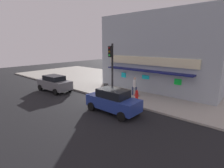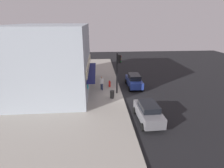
{
  "view_description": "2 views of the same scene",
  "coord_description": "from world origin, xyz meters",
  "px_view_note": "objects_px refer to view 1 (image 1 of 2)",
  "views": [
    {
      "loc": [
        10.56,
        -10.91,
        4.85
      ],
      "look_at": [
        0.83,
        0.38,
        1.41
      ],
      "focal_mm": 27.51,
      "sensor_mm": 36.0,
      "label": 1
    },
    {
      "loc": [
        -19.27,
        2.74,
        8.45
      ],
      "look_at": [
        -0.23,
        1.24,
        1.62
      ],
      "focal_mm": 29.02,
      "sensor_mm": 36.0,
      "label": 2
    }
  ],
  "objects_px": {
    "trash_can": "(106,88)",
    "parked_car_blue": "(113,101)",
    "fire_hydrant": "(137,95)",
    "pedestrian": "(134,86)",
    "traffic_light": "(112,63)",
    "parked_car_grey": "(54,83)"
  },
  "relations": [
    {
      "from": "trash_can",
      "to": "parked_car_blue",
      "type": "relative_size",
      "value": 0.22
    },
    {
      "from": "fire_hydrant",
      "to": "trash_can",
      "type": "relative_size",
      "value": 0.97
    },
    {
      "from": "pedestrian",
      "to": "parked_car_blue",
      "type": "height_order",
      "value": "pedestrian"
    },
    {
      "from": "fire_hydrant",
      "to": "pedestrian",
      "type": "height_order",
      "value": "pedestrian"
    },
    {
      "from": "pedestrian",
      "to": "parked_car_grey",
      "type": "bearing_deg",
      "value": -152.82
    },
    {
      "from": "trash_can",
      "to": "parked_car_grey",
      "type": "distance_m",
      "value": 5.59
    },
    {
      "from": "trash_can",
      "to": "pedestrian",
      "type": "bearing_deg",
      "value": 22.14
    },
    {
      "from": "fire_hydrant",
      "to": "pedestrian",
      "type": "bearing_deg",
      "value": 131.81
    },
    {
      "from": "parked_car_blue",
      "to": "trash_can",
      "type": "bearing_deg",
      "value": 138.91
    },
    {
      "from": "traffic_light",
      "to": "pedestrian",
      "type": "height_order",
      "value": "traffic_light"
    },
    {
      "from": "pedestrian",
      "to": "parked_car_blue",
      "type": "relative_size",
      "value": 0.42
    },
    {
      "from": "fire_hydrant",
      "to": "pedestrian",
      "type": "xyz_separation_m",
      "value": [
        -0.93,
        1.04,
        0.51
      ]
    },
    {
      "from": "parked_car_grey",
      "to": "pedestrian",
      "type": "bearing_deg",
      "value": 27.18
    },
    {
      "from": "traffic_light",
      "to": "fire_hydrant",
      "type": "xyz_separation_m",
      "value": [
        2.16,
        0.84,
        -2.66
      ]
    },
    {
      "from": "traffic_light",
      "to": "parked_car_blue",
      "type": "xyz_separation_m",
      "value": [
        2.2,
        -2.38,
        -2.35
      ]
    },
    {
      "from": "pedestrian",
      "to": "parked_car_grey",
      "type": "relative_size",
      "value": 0.42
    },
    {
      "from": "parked_car_blue",
      "to": "fire_hydrant",
      "type": "bearing_deg",
      "value": 90.67
    },
    {
      "from": "fire_hydrant",
      "to": "parked_car_grey",
      "type": "height_order",
      "value": "parked_car_grey"
    },
    {
      "from": "traffic_light",
      "to": "parked_car_blue",
      "type": "relative_size",
      "value": 1.18
    },
    {
      "from": "traffic_light",
      "to": "pedestrian",
      "type": "distance_m",
      "value": 3.11
    },
    {
      "from": "fire_hydrant",
      "to": "trash_can",
      "type": "bearing_deg",
      "value": -179.26
    },
    {
      "from": "trash_can",
      "to": "traffic_light",
      "type": "bearing_deg",
      "value": -29.02
    }
  ]
}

